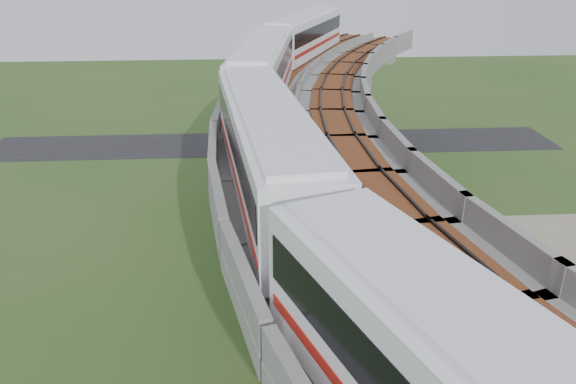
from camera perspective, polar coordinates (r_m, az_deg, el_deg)
name	(u,v)px	position (r m, az deg, el deg)	size (l,w,h in m)	color
ground	(298,307)	(33.62, 1.04, -11.59)	(160.00, 160.00, 0.00)	#305321
dirt_lot	(546,318)	(35.87, 24.72, -11.54)	(18.00, 26.00, 0.04)	gray
asphalt_road	(275,143)	(60.60, -1.28, 4.98)	(60.00, 8.00, 0.03)	#232326
viaduct	(372,161)	(29.91, 8.53, 3.13)	(19.58, 73.98, 11.40)	#99968E
metro_train	(307,102)	(28.40, 1.93, 9.17)	(10.71, 61.34, 3.64)	white
fence	(462,290)	(35.26, 17.28, -9.49)	(3.87, 38.73, 1.50)	#2D382D
tree_0	(396,150)	(54.05, 10.88, 4.19)	(2.11, 2.11, 2.70)	#382314
tree_1	(393,173)	(47.80, 10.62, 1.94)	(3.12, 3.12, 3.38)	#382314
tree_2	(386,199)	(42.35, 9.89, -0.67)	(2.35, 2.35, 3.22)	#382314
tree_3	(416,259)	(35.20, 12.89, -6.66)	(2.77, 2.77, 3.17)	#382314
tree_4	(444,324)	(29.92, 15.58, -12.79)	(2.52, 2.52, 3.14)	#382314
car_dark	(463,223)	(43.49, 17.33, -2.99)	(1.83, 4.51, 1.31)	black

